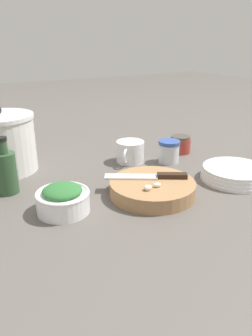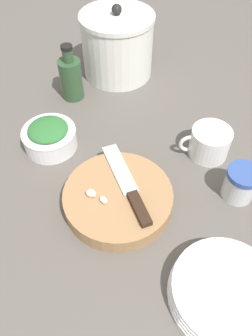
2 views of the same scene
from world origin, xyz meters
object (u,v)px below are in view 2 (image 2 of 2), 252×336
(cutting_board, at_px, (118,198))
(stock_pot, at_px, (117,45))
(garlic_cloves, at_px, (95,195))
(oil_bottle, at_px, (71,78))
(spice_jar, at_px, (241,183))
(chef_knife, at_px, (129,187))
(plate_stack, at_px, (225,292))
(herb_bowl, at_px, (49,136))
(coffee_mug, at_px, (209,143))

(cutting_board, bearing_deg, stock_pot, 127.92)
(garlic_cloves, distance_m, oil_bottle, 0.39)
(spice_jar, xyz_separation_m, oil_bottle, (-0.52, 0.04, 0.02))
(spice_jar, xyz_separation_m, stock_pot, (-0.50, 0.21, 0.05))
(garlic_cloves, bearing_deg, stock_pot, 122.56)
(chef_knife, relative_size, spice_jar, 2.72)
(oil_bottle, bearing_deg, plate_stack, -23.46)
(herb_bowl, bearing_deg, coffee_mug, 33.30)
(cutting_board, distance_m, chef_knife, 0.04)
(spice_jar, distance_m, coffee_mug, 0.13)
(cutting_board, distance_m, plate_stack, 0.27)
(stock_pot, bearing_deg, spice_jar, -23.09)
(spice_jar, height_order, oil_bottle, oil_bottle)
(spice_jar, bearing_deg, chef_knife, -139.80)
(garlic_cloves, xyz_separation_m, plate_stack, (0.30, -0.01, -0.03))
(stock_pot, bearing_deg, plate_stack, -37.09)
(herb_bowl, bearing_deg, oil_bottle, 117.21)
(chef_knife, height_order, spice_jar, spice_jar)
(spice_jar, bearing_deg, garlic_cloves, -136.45)
(oil_bottle, distance_m, stock_pot, 0.18)
(herb_bowl, bearing_deg, plate_stack, -9.00)
(coffee_mug, xyz_separation_m, oil_bottle, (-0.41, -0.03, 0.03))
(herb_bowl, xyz_separation_m, spice_jar, (0.43, 0.14, 0.00))
(herb_bowl, height_order, spice_jar, spice_jar)
(chef_knife, distance_m, spice_jar, 0.24)
(cutting_board, height_order, herb_bowl, herb_bowl)
(herb_bowl, distance_m, stock_pot, 0.36)
(oil_bottle, bearing_deg, coffee_mug, 4.21)
(chef_knife, relative_size, oil_bottle, 1.31)
(garlic_cloves, height_order, plate_stack, garlic_cloves)
(garlic_cloves, height_order, stock_pot, stock_pot)
(chef_knife, distance_m, stock_pot, 0.48)
(chef_knife, height_order, herb_bowl, herb_bowl)
(spice_jar, relative_size, plate_stack, 0.38)
(coffee_mug, xyz_separation_m, plate_stack, (0.19, -0.29, -0.02))
(coffee_mug, height_order, stock_pot, stock_pot)
(garlic_cloves, relative_size, herb_bowl, 0.40)
(garlic_cloves, height_order, oil_bottle, oil_bottle)
(cutting_board, distance_m, stock_pot, 0.50)
(plate_stack, height_order, stock_pot, stock_pot)
(garlic_cloves, bearing_deg, oil_bottle, 139.87)
(plate_stack, bearing_deg, stock_pot, 142.91)
(stock_pot, bearing_deg, chef_knife, -49.37)
(stock_pot, bearing_deg, cutting_board, -52.08)
(coffee_mug, height_order, oil_bottle, oil_bottle)
(cutting_board, relative_size, plate_stack, 1.16)
(garlic_cloves, relative_size, plate_stack, 0.27)
(coffee_mug, bearing_deg, stock_pot, 159.86)
(garlic_cloves, bearing_deg, chef_knife, 54.57)
(cutting_board, distance_m, herb_bowl, 0.24)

